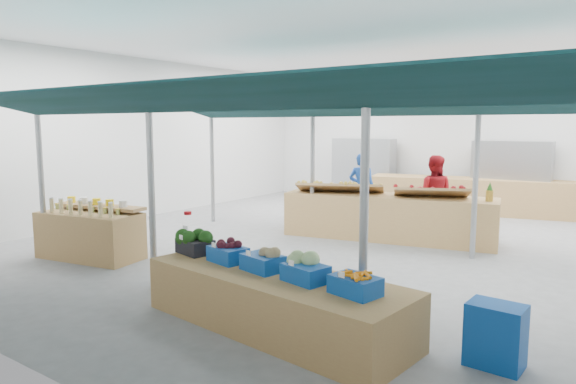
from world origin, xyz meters
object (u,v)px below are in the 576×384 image
(fruit_counter, at_px, (388,217))
(vendor_right, at_px, (433,195))
(bottle_shelf, at_px, (92,233))
(veg_counter, at_px, (274,301))
(crate_stack, at_px, (496,335))
(vendor_left, at_px, (362,189))

(fruit_counter, xyz_separation_m, vendor_right, (0.60, 1.10, 0.41))
(fruit_counter, height_order, vendor_right, vendor_right)
(bottle_shelf, bearing_deg, vendor_right, 42.05)
(veg_counter, relative_size, crate_stack, 5.31)
(bottle_shelf, height_order, crate_stack, bottle_shelf)
(bottle_shelf, distance_m, veg_counter, 4.82)
(bottle_shelf, distance_m, vendor_left, 6.34)
(vendor_left, bearing_deg, bottle_shelf, 53.68)
(vendor_left, xyz_separation_m, vendor_right, (1.80, 0.00, 0.00))
(vendor_left, bearing_deg, crate_stack, 115.56)
(fruit_counter, xyz_separation_m, crate_stack, (3.35, -4.91, -0.15))
(vendor_left, bearing_deg, veg_counter, 96.42)
(fruit_counter, bearing_deg, crate_stack, -67.27)
(bottle_shelf, xyz_separation_m, fruit_counter, (3.85, 4.64, 0.01))
(veg_counter, distance_m, fruit_counter, 5.47)
(fruit_counter, distance_m, vendor_left, 1.68)
(fruit_counter, relative_size, crate_stack, 6.80)
(crate_stack, height_order, vendor_right, vendor_right)
(bottle_shelf, relative_size, crate_stack, 3.13)
(bottle_shelf, distance_m, fruit_counter, 6.03)
(veg_counter, xyz_separation_m, vendor_right, (-0.31, 6.49, 0.55))
(veg_counter, relative_size, fruit_counter, 0.78)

